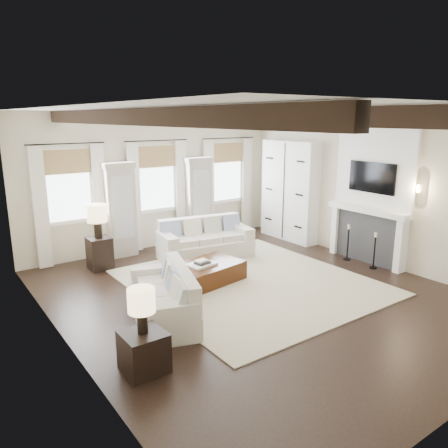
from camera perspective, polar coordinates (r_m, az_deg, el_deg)
ground at (r=7.91m, az=4.07°, el=-9.13°), size 7.50×7.50×0.00m
room_shell at (r=8.54m, az=4.33°, el=5.76°), size 6.54×7.54×3.22m
area_rug at (r=8.42m, az=3.40°, el=-7.58°), size 4.04×4.39×0.02m
sofa_back at (r=9.82m, az=-2.57°, el=-2.34°), size 2.17×1.26×0.87m
sofa_left at (r=6.96m, az=-7.55°, el=-9.61°), size 1.40×2.03×0.80m
ottoman at (r=8.36m, az=-2.51°, el=-6.45°), size 1.54×1.10×0.37m
tray at (r=8.21m, az=-2.96°, el=-5.30°), size 0.56×0.46×0.04m
book_lower at (r=8.19m, az=-2.83°, el=-5.06°), size 0.29×0.24×0.04m
book_upper at (r=8.19m, az=-2.94°, el=-4.80°), size 0.24×0.20×0.03m
side_table_front at (r=5.71m, az=-10.43°, el=-16.07°), size 0.51×0.51×0.51m
lamp_front at (r=5.42m, az=-10.73°, el=-10.10°), size 0.34×0.34×0.58m
side_table_back at (r=9.40m, az=-15.92°, el=-3.70°), size 0.45×0.45×0.67m
lamp_back at (r=9.20m, az=-16.25°, el=1.10°), size 0.40×0.40×0.69m
candlestick_near at (r=9.61m, az=19.03°, el=-3.65°), size 0.16×0.16×0.77m
candlestick_far at (r=9.99m, az=15.86°, el=-2.68°), size 0.16×0.16×0.80m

